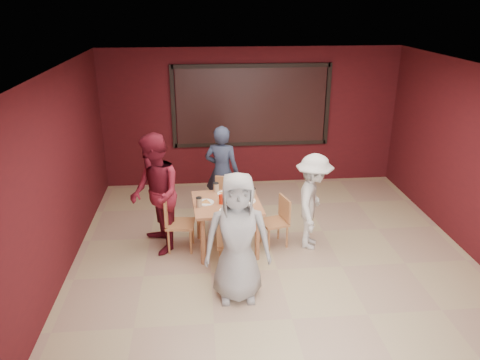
{
  "coord_description": "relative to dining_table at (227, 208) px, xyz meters",
  "views": [
    {
      "loc": [
        -1.06,
        -5.77,
        3.69
      ],
      "look_at": [
        -0.48,
        0.69,
        1.15
      ],
      "focal_mm": 35.0,
      "sensor_mm": 36.0,
      "label": 1
    }
  ],
  "objects": [
    {
      "name": "chair_right",
      "position": [
        0.81,
        0.06,
        -0.25
      ],
      "size": [
        0.47,
        0.47,
        0.79
      ],
      "color": "#AE7643",
      "rests_on": "floor"
    },
    {
      "name": "diner_right",
      "position": [
        1.33,
        -0.03,
        0.06
      ],
      "size": [
        0.86,
        1.11,
        1.52
      ],
      "primitive_type": "imported",
      "rotation": [
        0.0,
        0.0,
        1.23
      ],
      "color": "silver",
      "rests_on": "floor"
    },
    {
      "name": "diner_left",
      "position": [
        -1.07,
        0.09,
        0.23
      ],
      "size": [
        0.94,
        1.07,
        1.85
      ],
      "primitive_type": "imported",
      "rotation": [
        0.0,
        0.0,
        -1.26
      ],
      "color": "maroon",
      "rests_on": "floor"
    },
    {
      "name": "chair_front",
      "position": [
        0.04,
        -0.7,
        -0.19
      ],
      "size": [
        0.48,
        0.48,
        0.89
      ],
      "color": "#AE7643",
      "rests_on": "floor"
    },
    {
      "name": "diner_back",
      "position": [
        -0.0,
        1.21,
        0.14
      ],
      "size": [
        0.7,
        0.57,
        1.66
      ],
      "primitive_type": "imported",
      "rotation": [
        0.0,
        0.0,
        2.82
      ],
      "color": "#2C354E",
      "rests_on": "floor"
    },
    {
      "name": "diner_front",
      "position": [
        0.06,
        -1.28,
        0.17
      ],
      "size": [
        0.86,
        0.57,
        1.73
      ],
      "primitive_type": "imported",
      "rotation": [
        0.0,
        0.0,
        -0.02
      ],
      "color": "#9E9E9E",
      "rests_on": "floor"
    },
    {
      "name": "dining_table",
      "position": [
        0.0,
        0.0,
        0.0
      ],
      "size": [
        1.07,
        1.07,
        0.95
      ],
      "color": "#BC794D",
      "rests_on": "floor"
    },
    {
      "name": "window_blinds",
      "position": [
        0.68,
        2.76,
        0.95
      ],
      "size": [
        3.0,
        0.02,
        1.5
      ],
      "primitive_type": "cube",
      "color": "black"
    },
    {
      "name": "chair_left",
      "position": [
        -0.79,
        0.06,
        -0.21
      ],
      "size": [
        0.45,
        0.45,
        0.86
      ],
      "color": "#AE7643",
      "rests_on": "floor"
    },
    {
      "name": "chair_back",
      "position": [
        0.05,
        0.73,
        -0.2
      ],
      "size": [
        0.51,
        0.51,
        0.88
      ],
      "color": "#AE7643",
      "rests_on": "floor"
    },
    {
      "name": "floor",
      "position": [
        0.68,
        -0.69,
        -0.7
      ],
      "size": [
        7.0,
        7.0,
        0.0
      ],
      "primitive_type": "plane",
      "color": "tan",
      "rests_on": "ground"
    }
  ]
}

